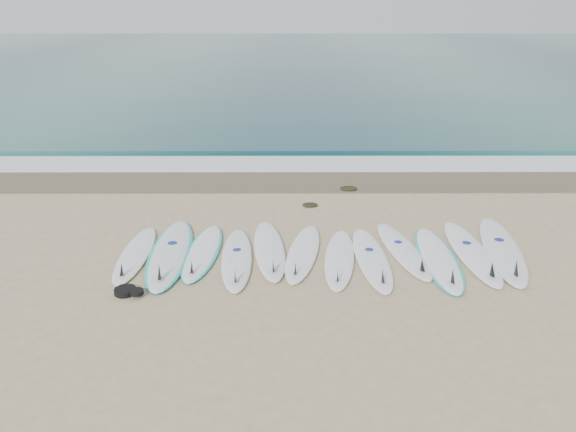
{
  "coord_description": "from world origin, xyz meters",
  "views": [
    {
      "loc": [
        -0.58,
        -8.55,
        4.08
      ],
      "look_at": [
        -0.55,
        0.82,
        0.4
      ],
      "focal_mm": 35.0,
      "sensor_mm": 36.0,
      "label": 1
    }
  ],
  "objects_px": {
    "surfboard_6": "(339,259)",
    "surfboard_11": "(503,250)",
    "leash_coil": "(128,291)",
    "surfboard_0": "(135,255)"
  },
  "relations": [
    {
      "from": "surfboard_6",
      "to": "surfboard_11",
      "type": "distance_m",
      "value": 2.82
    },
    {
      "from": "surfboard_11",
      "to": "leash_coil",
      "type": "bearing_deg",
      "value": -157.71
    },
    {
      "from": "surfboard_6",
      "to": "surfboard_11",
      "type": "height_order",
      "value": "surfboard_11"
    },
    {
      "from": "surfboard_0",
      "to": "leash_coil",
      "type": "distance_m",
      "value": 1.25
    },
    {
      "from": "surfboard_0",
      "to": "surfboard_11",
      "type": "height_order",
      "value": "surfboard_11"
    },
    {
      "from": "surfboard_0",
      "to": "leash_coil",
      "type": "relative_size",
      "value": 4.99
    },
    {
      "from": "surfboard_11",
      "to": "surfboard_0",
      "type": "bearing_deg",
      "value": -169.32
    },
    {
      "from": "surfboard_11",
      "to": "leash_coil",
      "type": "height_order",
      "value": "surfboard_11"
    },
    {
      "from": "surfboard_0",
      "to": "leash_coil",
      "type": "bearing_deg",
      "value": -80.68
    },
    {
      "from": "leash_coil",
      "to": "surfboard_0",
      "type": "bearing_deg",
      "value": 99.67
    }
  ]
}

